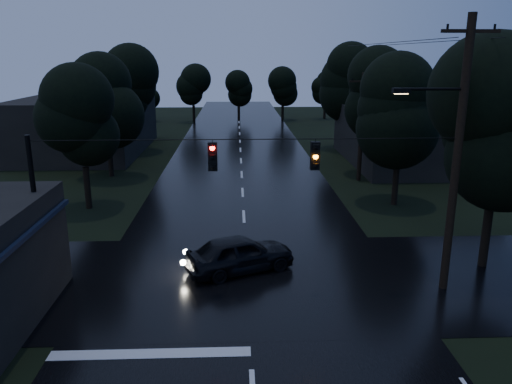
{
  "coord_description": "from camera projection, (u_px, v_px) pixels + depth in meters",
  "views": [
    {
      "loc": [
        -0.36,
        -6.17,
        8.63
      ],
      "look_at": [
        0.47,
        14.74,
        2.87
      ],
      "focal_mm": 35.0,
      "sensor_mm": 36.0,
      "label": 1
    }
  ],
  "objects": [
    {
      "name": "main_road",
      "position": [
        242.0,
        175.0,
        37.15
      ],
      "size": [
        12.0,
        120.0,
        0.02
      ],
      "primitive_type": "cube",
      "color": "black",
      "rests_on": "ground"
    },
    {
      "name": "cross_street",
      "position": [
        247.0,
        280.0,
        19.81
      ],
      "size": [
        60.0,
        9.0,
        0.02
      ],
      "primitive_type": "cube",
      "color": "black",
      "rests_on": "ground"
    },
    {
      "name": "building_far_right",
      "position": [
        411.0,
        136.0,
        40.95
      ],
      "size": [
        10.0,
        14.0,
        4.4
      ],
      "primitive_type": "cube",
      "color": "black",
      "rests_on": "ground"
    },
    {
      "name": "building_far_left",
      "position": [
        87.0,
        124.0,
        45.58
      ],
      "size": [
        10.0,
        16.0,
        5.0
      ],
      "primitive_type": "cube",
      "color": "black",
      "rests_on": "ground"
    },
    {
      "name": "utility_pole_main",
      "position": [
        455.0,
        153.0,
        17.73
      ],
      "size": [
        3.5,
        0.3,
        10.0
      ],
      "color": "black",
      "rests_on": "ground"
    },
    {
      "name": "utility_pole_far",
      "position": [
        361.0,
        126.0,
        34.5
      ],
      "size": [
        2.0,
        0.3,
        7.5
      ],
      "color": "black",
      "rests_on": "ground"
    },
    {
      "name": "anchor_pole_left",
      "position": [
        37.0,
        219.0,
        17.76
      ],
      "size": [
        0.18,
        0.18,
        6.0
      ],
      "primitive_type": "cylinder",
      "color": "black",
      "rests_on": "ground"
    },
    {
      "name": "span_signals",
      "position": [
        263.0,
        155.0,
        17.46
      ],
      "size": [
        15.0,
        0.37,
        1.12
      ],
      "color": "black",
      "rests_on": "ground"
    },
    {
      "name": "tree_corner_near",
      "position": [
        500.0,
        124.0,
        19.56
      ],
      "size": [
        4.48,
        4.48,
        9.44
      ],
      "color": "black",
      "rests_on": "ground"
    },
    {
      "name": "tree_left_a",
      "position": [
        81.0,
        118.0,
        27.7
      ],
      "size": [
        3.92,
        3.92,
        8.26
      ],
      "color": "black",
      "rests_on": "ground"
    },
    {
      "name": "tree_left_b",
      "position": [
        106.0,
        99.0,
        35.29
      ],
      "size": [
        4.2,
        4.2,
        8.85
      ],
      "color": "black",
      "rests_on": "ground"
    },
    {
      "name": "tree_left_c",
      "position": [
        126.0,
        85.0,
        44.8
      ],
      "size": [
        4.48,
        4.48,
        9.44
      ],
      "color": "black",
      "rests_on": "ground"
    },
    {
      "name": "tree_right_a",
      "position": [
        401.0,
        110.0,
        28.29
      ],
      "size": [
        4.2,
        4.2,
        8.85
      ],
      "color": "black",
      "rests_on": "ground"
    },
    {
      "name": "tree_right_b",
      "position": [
        374.0,
        93.0,
        35.92
      ],
      "size": [
        4.48,
        4.48,
        9.44
      ],
      "color": "black",
      "rests_on": "ground"
    },
    {
      "name": "tree_right_c",
      "position": [
        352.0,
        81.0,
        45.48
      ],
      "size": [
        4.76,
        4.76,
        10.03
      ],
      "color": "black",
      "rests_on": "ground"
    },
    {
      "name": "car",
      "position": [
        240.0,
        254.0,
        20.44
      ],
      "size": [
        4.83,
        3.41,
        1.53
      ],
      "primitive_type": "imported",
      "rotation": [
        0.0,
        0.0,
        1.97
      ],
      "color": "black",
      "rests_on": "ground"
    }
  ]
}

